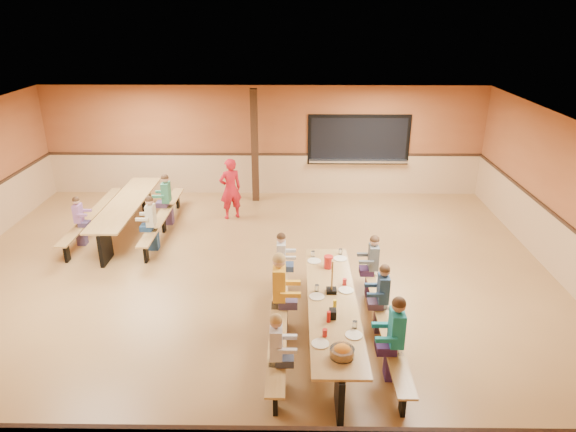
{
  "coord_description": "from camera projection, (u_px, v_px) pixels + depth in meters",
  "views": [
    {
      "loc": [
        0.85,
        -8.77,
        4.93
      ],
      "look_at": [
        0.73,
        0.44,
        1.15
      ],
      "focal_mm": 32.0,
      "sensor_mm": 36.0,
      "label": 1
    }
  ],
  "objects": [
    {
      "name": "cafeteria_table_second",
      "position": [
        127.0,
        210.0,
        11.92
      ],
      "size": [
        1.91,
        3.7,
        0.74
      ],
      "color": "#A27940",
      "rests_on": "ground"
    },
    {
      "name": "seated_child_teal_right",
      "position": [
        396.0,
        339.0,
        7.12
      ],
      "size": [
        0.41,
        0.33,
        1.29
      ],
      "primitive_type": null,
      "color": "teal",
      "rests_on": "ground"
    },
    {
      "name": "seated_child_white_left",
      "position": [
        276.0,
        354.0,
        6.9
      ],
      "size": [
        0.36,
        0.3,
        1.2
      ],
      "primitive_type": null,
      "color": "silver",
      "rests_on": "ground"
    },
    {
      "name": "seated_child_navy_right",
      "position": [
        382.0,
        299.0,
        8.19
      ],
      "size": [
        0.36,
        0.29,
        1.19
      ],
      "primitive_type": null,
      "color": "navy",
      "rests_on": "ground"
    },
    {
      "name": "seated_child_tan_sec",
      "position": [
        152.0,
        223.0,
        11.01
      ],
      "size": [
        0.37,
        0.3,
        1.21
      ],
      "primitive_type": null,
      "color": "beige",
      "rests_on": "ground"
    },
    {
      "name": "seated_adult_yellow",
      "position": [
        279.0,
        293.0,
        8.2
      ],
      "size": [
        0.44,
        0.36,
        1.36
      ],
      "primitive_type": null,
      "color": "gold",
      "rests_on": "ground"
    },
    {
      "name": "ground",
      "position": [
        250.0,
        279.0,
        10.0
      ],
      "size": [
        12.0,
        12.0,
        0.0
      ],
      "primitive_type": "plane",
      "color": "olive",
      "rests_on": "ground"
    },
    {
      "name": "seated_child_green_sec",
      "position": [
        167.0,
        200.0,
        12.31
      ],
      "size": [
        0.38,
        0.31,
        1.24
      ],
      "primitive_type": null,
      "color": "#368363",
      "rests_on": "ground"
    },
    {
      "name": "punch_pitcher",
      "position": [
        328.0,
        262.0,
        8.82
      ],
      "size": [
        0.16,
        0.16,
        0.22
      ],
      "primitive_type": "cylinder",
      "color": "red",
      "rests_on": "cafeteria_table_main"
    },
    {
      "name": "structural_post",
      "position": [
        255.0,
        146.0,
        13.5
      ],
      "size": [
        0.18,
        0.18,
        3.0
      ],
      "primitive_type": "cube",
      "color": "black",
      "rests_on": "ground"
    },
    {
      "name": "place_settings",
      "position": [
        332.0,
        297.0,
        7.85
      ],
      "size": [
        0.65,
        3.3,
        0.11
      ],
      "primitive_type": null,
      "color": "beige",
      "rests_on": "cafeteria_table_main"
    },
    {
      "name": "room_envelope",
      "position": [
        249.0,
        247.0,
        9.74
      ],
      "size": [
        12.04,
        10.04,
        3.02
      ],
      "color": "#96522B",
      "rests_on": "ground"
    },
    {
      "name": "napkin_dispenser",
      "position": [
        333.0,
        314.0,
        7.42
      ],
      "size": [
        0.1,
        0.14,
        0.13
      ],
      "primitive_type": "cube",
      "color": "black",
      "rests_on": "cafeteria_table_main"
    },
    {
      "name": "condiment_ketchup",
      "position": [
        329.0,
        317.0,
        7.31
      ],
      "size": [
        0.06,
        0.06,
        0.17
      ],
      "primitive_type": "cylinder",
      "color": "#B2140F",
      "rests_on": "cafeteria_table_main"
    },
    {
      "name": "table_paddle",
      "position": [
        332.0,
        285.0,
        8.05
      ],
      "size": [
        0.16,
        0.16,
        0.56
      ],
      "color": "black",
      "rests_on": "cafeteria_table_main"
    },
    {
      "name": "seated_child_char_right",
      "position": [
        373.0,
        267.0,
        9.21
      ],
      "size": [
        0.36,
        0.29,
        1.19
      ],
      "primitive_type": null,
      "color": "#50575B",
      "rests_on": "ground"
    },
    {
      "name": "chip_bowl",
      "position": [
        342.0,
        352.0,
        6.59
      ],
      "size": [
        0.32,
        0.32,
        0.15
      ],
      "primitive_type": null,
      "color": "orange",
      "rests_on": "cafeteria_table_main"
    },
    {
      "name": "cafeteria_table_main",
      "position": [
        332.0,
        312.0,
        7.96
      ],
      "size": [
        1.91,
        3.7,
        0.74
      ],
      "color": "#A27940",
      "rests_on": "ground"
    },
    {
      "name": "seated_child_purple_sec",
      "position": [
        79.0,
        221.0,
        11.24
      ],
      "size": [
        0.32,
        0.26,
        1.11
      ],
      "primitive_type": null,
      "color": "#8E5A94",
      "rests_on": "ground"
    },
    {
      "name": "standing_woman",
      "position": [
        230.0,
        189.0,
        12.6
      ],
      "size": [
        0.67,
        0.58,
        1.54
      ],
      "primitive_type": "imported",
      "rotation": [
        0.0,
        0.0,
        3.6
      ],
      "color": "red",
      "rests_on": "ground"
    },
    {
      "name": "kitchen_pass_through",
      "position": [
        359.0,
        142.0,
        13.99
      ],
      "size": [
        2.78,
        0.28,
        1.38
      ],
      "color": "black",
      "rests_on": "ground"
    },
    {
      "name": "condiment_mustard",
      "position": [
        335.0,
        305.0,
        7.6
      ],
      "size": [
        0.06,
        0.06,
        0.17
      ],
      "primitive_type": "cylinder",
      "color": "yellow",
      "rests_on": "cafeteria_table_main"
    },
    {
      "name": "seated_child_grey_left",
      "position": [
        281.0,
        263.0,
        9.37
      ],
      "size": [
        0.34,
        0.28,
        1.16
      ],
      "primitive_type": null,
      "color": "silver",
      "rests_on": "ground"
    }
  ]
}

